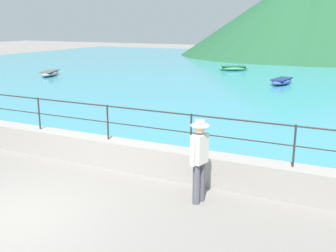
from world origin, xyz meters
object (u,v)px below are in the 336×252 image
Objects in this scene: person_walking at (199,157)px; boat_0 at (282,81)px; boat_1 at (233,68)px; boat_2 at (50,73)px.

person_walking is 17.08m from boat_0.
boat_1 is 13.59m from boat_2.
boat_2 is (-10.47, -8.66, 0.00)m from boat_1.
boat_1 is at bearing 129.67° from boat_0.
boat_1 and boat_2 have the same top height.
person_walking reaches higher than boat_2.
person_walking is at bearing -74.81° from boat_1.
person_walking reaches higher than boat_1.
boat_0 is 7.33m from boat_1.
boat_0 and boat_1 have the same top height.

